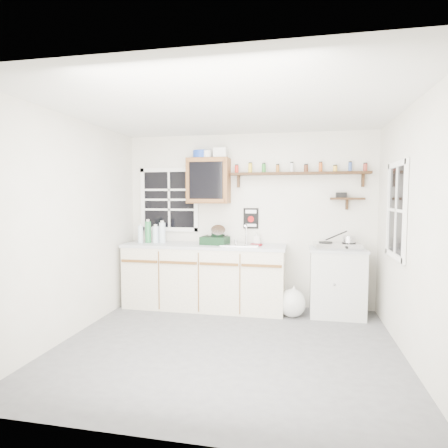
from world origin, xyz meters
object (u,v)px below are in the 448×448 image
(dish_rack, at_px, (216,238))
(hotplate, at_px, (337,246))
(right_cabinet, at_px, (337,282))
(main_cabinet, at_px, (204,276))
(upper_cabinet, at_px, (209,181))
(spice_shelf, at_px, (298,173))

(dish_rack, xyz_separation_m, hotplate, (1.66, -0.02, -0.06))
(right_cabinet, xyz_separation_m, hotplate, (-0.01, -0.02, 0.49))
(dish_rack, height_order, hotplate, dish_rack)
(right_cabinet, height_order, dish_rack, dish_rack)
(main_cabinet, xyz_separation_m, hotplate, (1.83, 0.01, 0.49))
(main_cabinet, distance_m, dish_rack, 0.57)
(main_cabinet, height_order, upper_cabinet, upper_cabinet)
(upper_cabinet, relative_size, hotplate, 1.04)
(main_cabinet, distance_m, right_cabinet, 1.84)
(hotplate, bearing_deg, right_cabinet, 57.75)
(upper_cabinet, bearing_deg, spice_shelf, 3.12)
(right_cabinet, xyz_separation_m, dish_rack, (-1.67, 0.00, 0.55))
(spice_shelf, bearing_deg, main_cabinet, -170.72)
(main_cabinet, distance_m, spice_shelf, 1.98)
(main_cabinet, height_order, right_cabinet, main_cabinet)
(right_cabinet, distance_m, dish_rack, 1.76)
(spice_shelf, bearing_deg, right_cabinet, -19.48)
(dish_rack, relative_size, hotplate, 0.65)
(right_cabinet, xyz_separation_m, spice_shelf, (-0.53, 0.19, 1.47))
(main_cabinet, xyz_separation_m, spice_shelf, (1.30, 0.21, 1.47))
(dish_rack, bearing_deg, main_cabinet, -162.44)
(right_cabinet, bearing_deg, dish_rack, 179.93)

